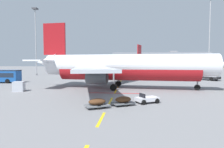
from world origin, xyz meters
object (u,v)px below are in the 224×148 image
(fuel_service_truck, at_px, (206,74))
(airliner_foreground, at_px, (124,67))
(airliner_mid_left, at_px, (127,65))
(apron_light_mast_far, at_px, (210,28))
(apron_light_mast_near, at_px, (36,34))
(baggage_train, at_px, (123,101))
(uld_cargo_container, at_px, (19,86))
(airliner_far_right, at_px, (95,66))

(fuel_service_truck, bearing_deg, airliner_foreground, -139.03)
(airliner_foreground, xyz_separation_m, airliner_mid_left, (0.18, 30.54, -0.07))
(apron_light_mast_far, bearing_deg, apron_light_mast_near, -174.50)
(apron_light_mast_near, bearing_deg, airliner_foreground, -44.40)
(baggage_train, distance_m, uld_cargo_container, 19.31)
(airliner_foreground, relative_size, airliner_mid_left, 1.05)
(fuel_service_truck, bearing_deg, uld_cargo_container, -148.41)
(fuel_service_truck, xyz_separation_m, apron_light_mast_near, (-55.90, 14.79, 13.93))
(airliner_mid_left, relative_size, apron_light_mast_near, 1.33)
(airliner_mid_left, relative_size, fuel_service_truck, 4.84)
(airliner_foreground, xyz_separation_m, fuel_service_truck, (21.62, 18.78, -2.30))
(apron_light_mast_far, bearing_deg, uld_cargo_container, -136.74)
(airliner_foreground, bearing_deg, apron_light_mast_far, 52.46)
(airliner_foreground, xyz_separation_m, apron_light_mast_far, (30.60, 39.81, 13.85))
(apron_light_mast_far, bearing_deg, fuel_service_truck, -113.10)
(baggage_train, height_order, uld_cargo_container, uld_cargo_container)
(baggage_train, bearing_deg, apron_light_mast_far, 60.41)
(baggage_train, xyz_separation_m, uld_cargo_container, (-17.40, 8.37, 0.28))
(fuel_service_truck, height_order, uld_cargo_container, fuel_service_truck)
(fuel_service_truck, distance_m, apron_light_mast_near, 59.48)
(airliner_foreground, distance_m, baggage_train, 13.77)
(airliner_far_right, distance_m, fuel_service_truck, 72.17)
(airliner_far_right, distance_m, apron_light_mast_far, 64.97)
(airliner_foreground, bearing_deg, airliner_far_right, 104.53)
(airliner_mid_left, bearing_deg, fuel_service_truck, -28.73)
(airliner_mid_left, xyz_separation_m, baggage_train, (0.24, -43.87, -3.35))
(airliner_mid_left, distance_m, uld_cargo_container, 39.55)
(airliner_foreground, relative_size, apron_light_mast_far, 1.19)
(baggage_train, bearing_deg, apron_light_mast_near, 126.49)
(apron_light_mast_far, bearing_deg, airliner_mid_left, -163.05)
(airliner_foreground, height_order, airliner_mid_left, airliner_foreground)
(baggage_train, distance_m, apron_light_mast_near, 60.25)
(airliner_foreground, distance_m, apron_light_mast_far, 52.08)
(airliner_far_right, height_order, apron_light_mast_far, apron_light_mast_far)
(airliner_mid_left, distance_m, apron_light_mast_near, 36.51)
(fuel_service_truck, distance_m, baggage_train, 38.50)
(airliner_mid_left, xyz_separation_m, apron_light_mast_far, (30.42, 9.27, 13.92))
(fuel_service_truck, bearing_deg, airliner_far_right, 125.35)
(airliner_far_right, bearing_deg, airliner_foreground, -75.47)
(airliner_mid_left, height_order, airliner_far_right, airliner_mid_left)
(baggage_train, height_order, apron_light_mast_far, apron_light_mast_far)
(airliner_foreground, distance_m, uld_cargo_container, 17.97)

